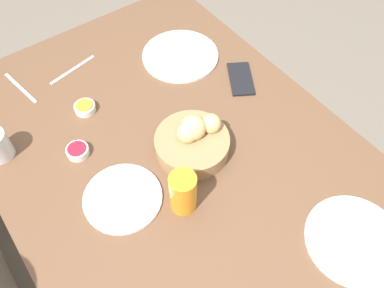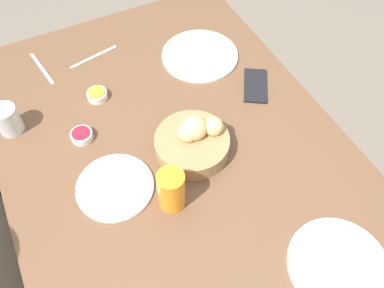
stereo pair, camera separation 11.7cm
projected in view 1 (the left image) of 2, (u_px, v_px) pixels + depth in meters
The scene contains 12 objects.
ground_plane at pixel (193, 262), 1.71m from camera, with size 10.00×10.00×0.00m, color #6B6056.
dining_table at pixel (194, 188), 1.20m from camera, with size 1.57×0.97×0.70m.
bread_basket at pixel (193, 141), 1.16m from camera, with size 0.22×0.22×0.11m.
plate_near_left at pixel (354, 240), 1.02m from camera, with size 0.25×0.25×0.01m.
plate_near_right at pixel (180, 56), 1.42m from camera, with size 0.27×0.27×0.01m.
plate_far_center at pixel (123, 198), 1.09m from camera, with size 0.21×0.21×0.01m.
juice_glass at pixel (183, 192), 1.03m from camera, with size 0.07×0.07×0.13m.
jam_bowl_berry at pixel (78, 151), 1.17m from camera, with size 0.07×0.07×0.03m.
jam_bowl_honey at pixel (85, 108), 1.27m from camera, with size 0.07×0.07×0.03m.
fork_silver at pixel (21, 88), 1.34m from camera, with size 0.18×0.04×0.00m.
knife_silver at pixel (73, 70), 1.39m from camera, with size 0.05×0.18×0.00m.
cell_phone at pixel (241, 79), 1.36m from camera, with size 0.17×0.14×0.01m.
Camera 1 is at (-0.48, 0.36, 1.68)m, focal length 38.00 mm.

